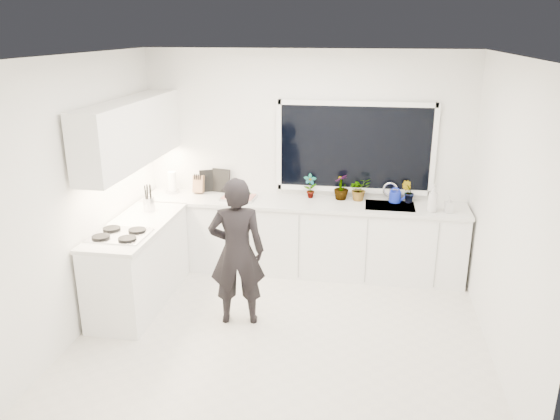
# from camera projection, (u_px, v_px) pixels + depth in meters

# --- Properties ---
(floor) EXTENTS (4.00, 3.50, 0.02)m
(floor) POSITION_uv_depth(u_px,v_px,m) (283.00, 330.00, 5.57)
(floor) COLOR beige
(floor) RESTS_ON ground
(wall_back) EXTENTS (4.00, 0.02, 2.70)m
(wall_back) POSITION_uv_depth(u_px,v_px,m) (306.00, 161.00, 6.79)
(wall_back) COLOR white
(wall_back) RESTS_ON ground
(wall_left) EXTENTS (0.02, 3.50, 2.70)m
(wall_left) POSITION_uv_depth(u_px,v_px,m) (85.00, 194.00, 5.45)
(wall_left) COLOR white
(wall_left) RESTS_ON ground
(wall_right) EXTENTS (0.02, 3.50, 2.70)m
(wall_right) POSITION_uv_depth(u_px,v_px,m) (507.00, 215.00, 4.83)
(wall_right) COLOR white
(wall_right) RESTS_ON ground
(ceiling) EXTENTS (4.00, 3.50, 0.02)m
(ceiling) POSITION_uv_depth(u_px,v_px,m) (284.00, 54.00, 4.71)
(ceiling) COLOR white
(ceiling) RESTS_ON wall_back
(window) EXTENTS (1.80, 0.02, 1.00)m
(window) POSITION_uv_depth(u_px,v_px,m) (355.00, 147.00, 6.60)
(window) COLOR black
(window) RESTS_ON wall_back
(base_cabinets_back) EXTENTS (3.92, 0.58, 0.88)m
(base_cabinets_back) POSITION_uv_depth(u_px,v_px,m) (302.00, 238.00, 6.79)
(base_cabinets_back) COLOR white
(base_cabinets_back) RESTS_ON floor
(base_cabinets_left) EXTENTS (0.58, 1.60, 0.88)m
(base_cabinets_left) POSITION_uv_depth(u_px,v_px,m) (139.00, 265.00, 6.02)
(base_cabinets_left) COLOR white
(base_cabinets_left) RESTS_ON floor
(countertop_back) EXTENTS (3.94, 0.62, 0.04)m
(countertop_back) POSITION_uv_depth(u_px,v_px,m) (302.00, 203.00, 6.63)
(countertop_back) COLOR silver
(countertop_back) RESTS_ON base_cabinets_back
(countertop_left) EXTENTS (0.62, 1.60, 0.04)m
(countertop_left) POSITION_uv_depth(u_px,v_px,m) (136.00, 226.00, 5.87)
(countertop_left) COLOR silver
(countertop_left) RESTS_ON base_cabinets_left
(upper_cabinets) EXTENTS (0.34, 2.10, 0.70)m
(upper_cabinets) POSITION_uv_depth(u_px,v_px,m) (131.00, 132.00, 5.91)
(upper_cabinets) COLOR white
(upper_cabinets) RESTS_ON wall_left
(sink) EXTENTS (0.58, 0.42, 0.14)m
(sink) POSITION_uv_depth(u_px,v_px,m) (390.00, 210.00, 6.49)
(sink) COLOR silver
(sink) RESTS_ON countertop_back
(faucet) EXTENTS (0.03, 0.03, 0.22)m
(faucet) POSITION_uv_depth(u_px,v_px,m) (390.00, 192.00, 6.63)
(faucet) COLOR silver
(faucet) RESTS_ON countertop_back
(stovetop) EXTENTS (0.56, 0.48, 0.03)m
(stovetop) POSITION_uv_depth(u_px,v_px,m) (119.00, 234.00, 5.53)
(stovetop) COLOR black
(stovetop) RESTS_ON countertop_left
(person) EXTENTS (0.63, 0.47, 1.56)m
(person) POSITION_uv_depth(u_px,v_px,m) (237.00, 252.00, 5.50)
(person) COLOR black
(person) RESTS_ON floor
(pizza_tray) EXTENTS (0.43, 0.32, 0.03)m
(pizza_tray) POSITION_uv_depth(u_px,v_px,m) (239.00, 198.00, 6.72)
(pizza_tray) COLOR silver
(pizza_tray) RESTS_ON countertop_back
(pizza) EXTENTS (0.39, 0.28, 0.01)m
(pizza) POSITION_uv_depth(u_px,v_px,m) (239.00, 196.00, 6.72)
(pizza) COLOR #D3451C
(pizza) RESTS_ON pizza_tray
(watering_can) EXTENTS (0.18, 0.18, 0.13)m
(watering_can) POSITION_uv_depth(u_px,v_px,m) (395.00, 197.00, 6.59)
(watering_can) COLOR #1326B6
(watering_can) RESTS_ON countertop_back
(paper_towel_roll) EXTENTS (0.11, 0.11, 0.26)m
(paper_towel_roll) POSITION_uv_depth(u_px,v_px,m) (172.00, 183.00, 6.95)
(paper_towel_roll) COLOR white
(paper_towel_roll) RESTS_ON countertop_back
(knife_block) EXTENTS (0.13, 0.11, 0.22)m
(knife_block) POSITION_uv_depth(u_px,v_px,m) (199.00, 185.00, 6.94)
(knife_block) COLOR #A5834C
(knife_block) RESTS_ON countertop_back
(utensil_crock) EXTENTS (0.16, 0.16, 0.16)m
(utensil_crock) POSITION_uv_depth(u_px,v_px,m) (149.00, 204.00, 6.26)
(utensil_crock) COLOR silver
(utensil_crock) RESTS_ON countertop_left
(picture_frame_large) EXTENTS (0.21, 0.11, 0.28)m
(picture_frame_large) POSITION_uv_depth(u_px,v_px,m) (208.00, 181.00, 7.01)
(picture_frame_large) COLOR black
(picture_frame_large) RESTS_ON countertop_back
(picture_frame_small) EXTENTS (0.25, 0.08, 0.30)m
(picture_frame_small) POSITION_uv_depth(u_px,v_px,m) (221.00, 180.00, 6.98)
(picture_frame_small) COLOR black
(picture_frame_small) RESTS_ON countertop_back
(herb_plants) EXTENTS (1.35, 0.30, 0.32)m
(herb_plants) POSITION_uv_depth(u_px,v_px,m) (353.00, 188.00, 6.65)
(herb_plants) COLOR #26662D
(herb_plants) RESTS_ON countertop_back
(soap_bottles) EXTENTS (0.30, 0.13, 0.31)m
(soap_bottles) POSITION_uv_depth(u_px,v_px,m) (437.00, 200.00, 6.21)
(soap_bottles) COLOR #D8BF66
(soap_bottles) RESTS_ON countertop_back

